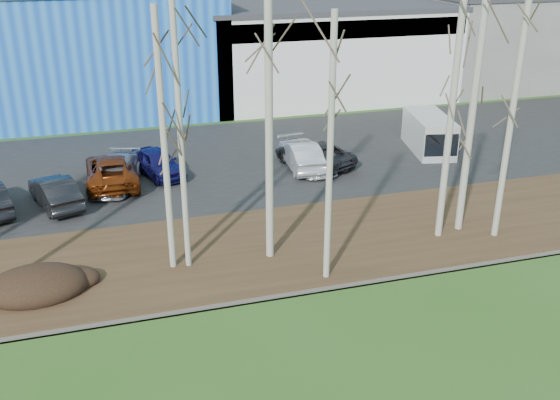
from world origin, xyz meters
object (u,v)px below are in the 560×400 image
object	(u,v)px
car_3	(115,173)
car_6	(314,153)
car_5	(302,155)
car_7	(307,156)
car_4	(158,163)
car_2	(112,170)
van_white	(430,134)
car_8	(55,192)

from	to	relation	value
car_3	car_6	bearing A→B (deg)	17.74
car_5	car_7	distance (m)	0.27
car_4	car_6	bearing A→B (deg)	-24.82
car_2	car_3	size ratio (longest dim) A/B	1.14
car_6	van_white	world-z (taller)	van_white
car_3	car_4	size ratio (longest dim) A/B	1.15
van_white	car_8	bearing A→B (deg)	-161.31
car_4	van_white	xyz separation A→B (m)	(15.07, -0.42, 0.32)
car_2	car_7	xyz separation A→B (m)	(9.85, -0.47, -0.07)
car_7	car_8	size ratio (longest dim) A/B	1.09
car_7	car_8	xyz separation A→B (m)	(-12.40, -1.58, 0.03)
car_2	car_6	xyz separation A→B (m)	(10.33, -0.24, -0.07)
car_5	van_white	bearing A→B (deg)	-171.24
car_7	car_8	bearing A→B (deg)	-179.79
van_white	car_3	bearing A→B (deg)	-166.18
car_4	car_6	distance (m)	8.10
car_6	car_8	xyz separation A→B (m)	(-12.88, -1.81, 0.03)
car_3	van_white	xyz separation A→B (m)	(17.20, 0.43, 0.33)
car_8	van_white	size ratio (longest dim) A/B	0.85
car_2	car_6	world-z (taller)	car_2
car_4	car_7	size ratio (longest dim) A/B	0.89
car_8	van_white	distance (m)	20.02
car_4	car_5	bearing A→B (deg)	-27.37
car_4	van_white	distance (m)	15.08
car_4	car_7	distance (m)	7.65
car_2	car_6	bearing A→B (deg)	178.87
car_3	car_7	world-z (taller)	car_3
car_5	car_2	bearing A→B (deg)	1.07
car_3	car_6	size ratio (longest dim) A/B	0.98
car_2	car_7	world-z (taller)	car_2
car_8	car_4	bearing A→B (deg)	-169.13
car_2	van_white	xyz separation A→B (m)	(17.34, 0.15, 0.28)
car_3	car_5	bearing A→B (deg)	16.21
car_2	car_5	world-z (taller)	car_2
car_6	van_white	xyz separation A→B (m)	(7.01, 0.39, 0.35)
car_2	car_7	bearing A→B (deg)	177.48
car_5	car_8	world-z (taller)	car_5
van_white	car_4	bearing A→B (deg)	-169.20
car_5	car_7	size ratio (longest dim) A/B	0.95
car_4	car_5	size ratio (longest dim) A/B	0.93
car_6	car_7	distance (m)	0.53
car_4	car_8	distance (m)	5.49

